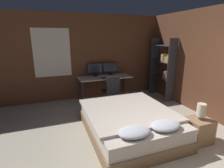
% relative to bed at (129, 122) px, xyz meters
% --- Properties ---
extents(wall_back, '(12.00, 0.08, 2.70)m').
position_rel_bed_xyz_m(wall_back, '(0.13, 2.62, 1.09)').
color(wall_back, brown).
rests_on(wall_back, ground_plane).
extents(wall_side_right, '(0.06, 12.00, 2.70)m').
position_rel_bed_xyz_m(wall_side_right, '(2.24, 0.15, 1.09)').
color(wall_side_right, brown).
rests_on(wall_side_right, ground_plane).
extents(bed, '(1.74, 2.09, 0.60)m').
position_rel_bed_xyz_m(bed, '(0.00, 0.00, 0.00)').
color(bed, '#846647').
rests_on(bed, ground_plane).
extents(nightstand, '(0.45, 0.41, 0.48)m').
position_rel_bed_xyz_m(nightstand, '(1.13, -0.73, -0.02)').
color(nightstand, '#997551').
rests_on(nightstand, ground_plane).
extents(bedside_lamp, '(0.16, 0.16, 0.31)m').
position_rel_bed_xyz_m(bedside_lamp, '(1.13, -0.73, 0.40)').
color(bedside_lamp, gray).
rests_on(bedside_lamp, nightstand).
extents(desk, '(1.69, 0.65, 0.75)m').
position_rel_bed_xyz_m(desk, '(0.19, 2.22, 0.41)').
color(desk, beige).
rests_on(desk, ground_plane).
extents(monitor_left, '(0.50, 0.16, 0.41)m').
position_rel_bed_xyz_m(monitor_left, '(-0.07, 2.45, 0.72)').
color(monitor_left, black).
rests_on(monitor_left, desk).
extents(monitor_right, '(0.50, 0.16, 0.41)m').
position_rel_bed_xyz_m(monitor_right, '(0.45, 2.45, 0.72)').
color(monitor_right, black).
rests_on(monitor_right, desk).
extents(keyboard, '(0.38, 0.13, 0.02)m').
position_rel_bed_xyz_m(keyboard, '(0.19, 2.01, 0.50)').
color(keyboard, black).
rests_on(keyboard, desk).
extents(computer_mouse, '(0.07, 0.05, 0.04)m').
position_rel_bed_xyz_m(computer_mouse, '(0.47, 2.01, 0.51)').
color(computer_mouse, black).
rests_on(computer_mouse, desk).
extents(office_chair, '(0.52, 0.52, 0.94)m').
position_rel_bed_xyz_m(office_chair, '(0.15, 1.54, 0.11)').
color(office_chair, black).
rests_on(office_chair, ground_plane).
extents(bookshelf, '(0.32, 0.94, 1.96)m').
position_rel_bed_xyz_m(bookshelf, '(2.03, 1.66, 0.84)').
color(bookshelf, '#333338').
rests_on(bookshelf, ground_plane).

